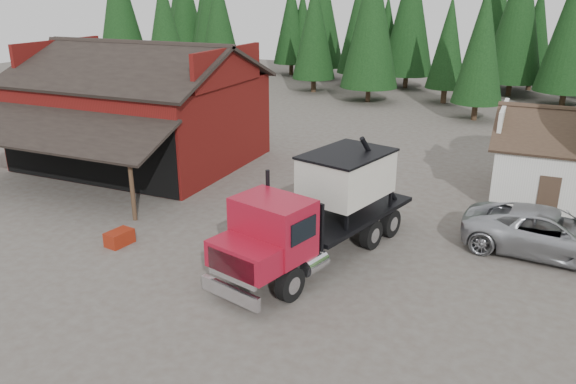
% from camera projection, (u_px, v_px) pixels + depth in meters
% --- Properties ---
extents(ground, '(120.00, 120.00, 0.00)m').
position_uv_depth(ground, '(218.00, 262.00, 21.68)').
color(ground, '#4E443D').
rests_on(ground, ground).
extents(red_barn, '(12.80, 13.63, 7.18)m').
position_uv_depth(red_barn, '(142.00, 118.00, 33.47)').
color(red_barn, '#601110').
rests_on(red_barn, ground).
extents(conifer_backdrop, '(76.00, 16.00, 16.00)m').
position_uv_depth(conifer_backdrop, '(427.00, 91.00, 57.75)').
color(conifer_backdrop, black).
rests_on(conifer_backdrop, ground).
extents(near_pine_a, '(4.40, 4.40, 11.40)m').
position_uv_depth(near_pine_a, '(165.00, 29.00, 51.96)').
color(near_pine_a, '#382619').
rests_on(near_pine_a, ground).
extents(near_pine_b, '(3.96, 3.96, 10.40)m').
position_uv_depth(near_pine_b, '(482.00, 45.00, 43.14)').
color(near_pine_b, '#382619').
rests_on(near_pine_b, ground).
extents(near_pine_d, '(5.28, 5.28, 13.40)m').
position_uv_depth(near_pine_d, '(372.00, 19.00, 49.88)').
color(near_pine_d, '#382619').
rests_on(near_pine_d, ground).
extents(feed_truck, '(5.14, 10.28, 4.49)m').
position_uv_depth(feed_truck, '(321.00, 207.00, 21.40)').
color(feed_truck, black).
rests_on(feed_truck, ground).
extents(silver_car, '(6.74, 3.49, 1.82)m').
position_uv_depth(silver_car, '(549.00, 233.00, 22.01)').
color(silver_car, '#A9ABB1').
rests_on(silver_car, ground).
extents(equip_box, '(0.87, 1.20, 0.60)m').
position_uv_depth(equip_box, '(119.00, 238.00, 23.05)').
color(equip_box, maroon).
rests_on(equip_box, ground).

